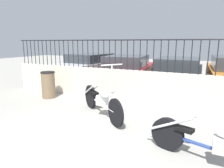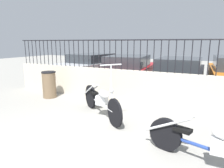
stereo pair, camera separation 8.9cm
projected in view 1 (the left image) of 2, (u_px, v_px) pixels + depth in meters
ground_plane at (67, 148)px, 3.61m from camera, size 40.00×40.00×0.00m
low_wall at (130, 87)px, 6.24m from camera, size 9.36×0.18×1.03m
fence_railing at (130, 50)px, 6.01m from camera, size 9.36×0.04×0.93m
motorcycle_white at (100, 99)px, 5.18m from camera, size 1.83×1.39×1.41m
motorcycle_blue at (213, 142)px, 3.02m from camera, size 2.26×0.84×1.54m
trash_bin at (48, 85)px, 6.80m from camera, size 0.47×0.47×0.90m
car_silver at (92, 67)px, 10.00m from camera, size 2.18×4.35×1.33m
car_red at (128, 70)px, 8.78m from camera, size 2.22×4.56×1.32m
car_black at (178, 72)px, 8.29m from camera, size 1.87×4.29×1.26m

